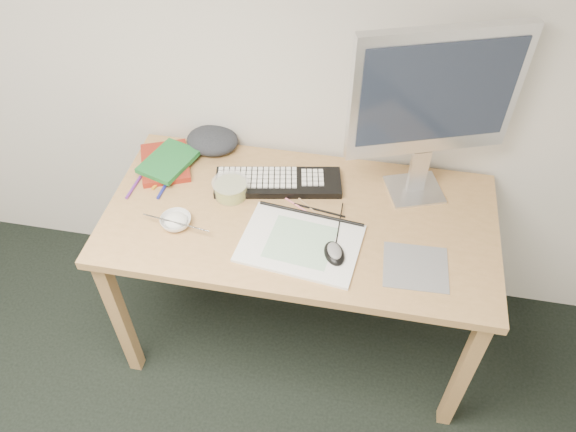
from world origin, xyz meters
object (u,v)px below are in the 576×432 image
Objects in this scene: sketchpad at (300,243)px; rice_bowl at (176,222)px; keyboard at (278,183)px; monitor at (435,98)px; desk at (300,231)px.

sketchpad is 3.67× the size of rice_bowl.
monitor is at bearing -3.03° from keyboard.
monitor is (0.37, 0.34, 0.40)m from sketchpad.
monitor reaches higher than sketchpad.
sketchpad is at bearing -1.14° from rice_bowl.
monitor is (0.40, 0.21, 0.49)m from desk.
desk is 0.67m from monitor.
keyboard is (-0.13, 0.28, 0.01)m from sketchpad.
monitor reaches higher than desk.
rice_bowl reaches higher than keyboard.
desk is 3.50× the size of sketchpad.
desk is 0.16m from sketchpad.
sketchpad reaches higher than desk.
desk is 0.45m from rice_bowl.
desk is at bearing -63.37° from keyboard.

